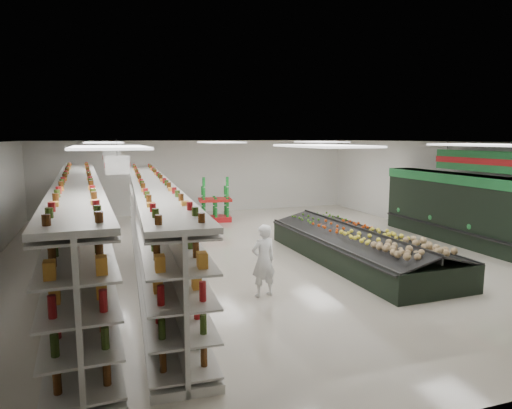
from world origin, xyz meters
name	(u,v)px	position (x,y,z in m)	size (l,w,h in m)	color
floor	(257,255)	(0.00, 0.00, 0.00)	(16.00, 16.00, 0.00)	beige
ceiling	(257,142)	(0.00, 0.00, 3.20)	(14.00, 16.00, 0.02)	white
wall_back	(198,177)	(0.00, 8.00, 1.60)	(14.00, 0.02, 3.20)	silver
wall_front	(480,286)	(0.00, -8.00, 1.60)	(14.00, 0.02, 3.20)	silver
wall_right	(457,190)	(7.00, 0.00, 1.60)	(0.02, 16.00, 3.20)	silver
produce_wall_case	(480,208)	(6.53, -1.50, 1.24)	(0.93, 8.00, 2.20)	black
aisle_sign_near	(118,165)	(-3.80, -2.00, 2.75)	(0.52, 0.06, 0.75)	white
aisle_sign_far	(112,157)	(-3.80, 2.00, 2.75)	(0.52, 0.06, 0.75)	white
hortifruti_banner	(476,161)	(6.25, -1.50, 2.65)	(0.12, 3.20, 0.95)	#1E7234
gondola_left	(80,230)	(-4.69, -0.10, 1.06)	(1.45, 13.36, 2.31)	silver
gondola_center	(153,228)	(-2.92, -0.24, 1.02)	(1.56, 12.82, 2.22)	silver
produce_island	(357,246)	(2.32, -1.55, 0.44)	(2.46, 6.46, 0.96)	black
soda_endcap	(215,202)	(0.15, 5.56, 0.80)	(1.38, 1.03, 1.64)	red
shopper_main	(263,260)	(-1.00, -3.29, 0.77)	(0.56, 0.37, 1.54)	silver
shopper_background	(100,209)	(-4.20, 4.76, 0.82)	(0.80, 0.49, 1.64)	tan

